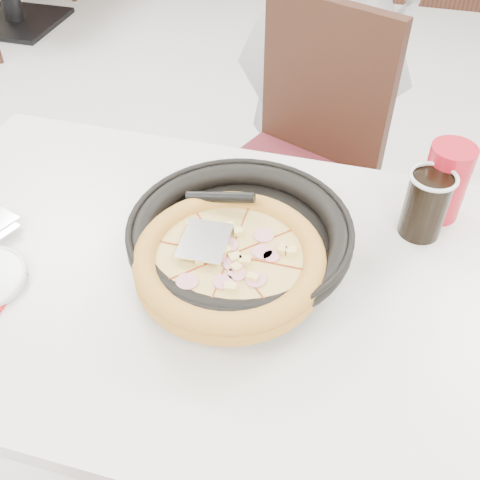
% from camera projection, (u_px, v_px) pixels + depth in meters
% --- Properties ---
extents(floor, '(7.00, 7.00, 0.00)m').
position_uv_depth(floor, '(186.00, 454.00, 1.56)').
color(floor, '#ADADA9').
rests_on(floor, ground).
extents(main_table, '(1.29, 0.95, 0.75)m').
position_uv_depth(main_table, '(195.00, 378.00, 1.30)').
color(main_table, silver).
rests_on(main_table, floor).
extents(chair_far, '(0.55, 0.55, 0.95)m').
position_uv_depth(chair_far, '(285.00, 180.00, 1.69)').
color(chair_far, black).
rests_on(chair_far, floor).
extents(trivet, '(0.13, 0.13, 0.04)m').
position_uv_depth(trivet, '(248.00, 260.00, 1.03)').
color(trivet, black).
rests_on(trivet, main_table).
extents(pizza_pan, '(0.38, 0.38, 0.01)m').
position_uv_depth(pizza_pan, '(240.00, 243.00, 1.03)').
color(pizza_pan, black).
rests_on(pizza_pan, trivet).
extents(pizza, '(0.37, 0.37, 0.02)m').
position_uv_depth(pizza, '(230.00, 264.00, 0.97)').
color(pizza, '#AF7A2F').
rests_on(pizza, pizza_pan).
extents(pizza_server, '(0.08, 0.10, 0.00)m').
position_uv_depth(pizza_server, '(205.00, 240.00, 0.96)').
color(pizza_server, white).
rests_on(pizza_server, pizza).
extents(cola_glass, '(0.09, 0.09, 0.13)m').
position_uv_depth(cola_glass, '(425.00, 206.00, 1.07)').
color(cola_glass, black).
rests_on(cola_glass, main_table).
extents(red_cup, '(0.10, 0.10, 0.16)m').
position_uv_depth(red_cup, '(445.00, 182.00, 1.10)').
color(red_cup, '#AC1220').
rests_on(red_cup, main_table).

